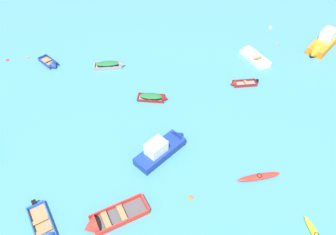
% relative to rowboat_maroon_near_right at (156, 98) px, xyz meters
% --- Properties ---
extents(rowboat_maroon_near_right, '(3.23, 1.90, 1.01)m').
position_rel_rowboat_maroon_near_right_xyz_m(rowboat_maroon_near_right, '(0.00, 0.00, 0.00)').
color(rowboat_maroon_near_right, gray).
rests_on(rowboat_maroon_near_right, ground_plane).
extents(rowboat_red_cluster_outer, '(4.80, 2.68, 1.41)m').
position_rel_rowboat_maroon_near_right_xyz_m(rowboat_red_cluster_outer, '(-5.87, -12.40, -0.02)').
color(rowboat_red_cluster_outer, '#4C4C51').
rests_on(rowboat_red_cluster_outer, ground_plane).
extents(motor_launch_deep_blue_near_left, '(5.10, 4.20, 2.04)m').
position_rel_rowboat_maroon_near_right_xyz_m(motor_launch_deep_blue_near_left, '(-0.59, -6.83, 0.32)').
color(motor_launch_deep_blue_near_left, navy).
rests_on(motor_launch_deep_blue_near_left, ground_plane).
extents(rowboat_grey_far_left, '(3.60, 1.48, 1.09)m').
position_rel_rowboat_maroon_near_right_xyz_m(rowboat_grey_far_left, '(-3.83, 6.53, 0.07)').
color(rowboat_grey_far_left, gray).
rests_on(rowboat_grey_far_left, ground_plane).
extents(rowboat_blue_cluster_inner, '(2.37, 3.81, 1.15)m').
position_rel_rowboat_maroon_near_right_xyz_m(rowboat_blue_cluster_inner, '(-9.70, -12.45, -0.07)').
color(rowboat_blue_cluster_inner, '#99754C').
rests_on(rowboat_blue_cluster_inner, ground_plane).
extents(rowboat_white_far_right, '(2.54, 4.69, 1.44)m').
position_rel_rowboat_maroon_near_right_xyz_m(rowboat_white_far_right, '(12.09, 5.87, 0.01)').
color(rowboat_white_far_right, beige).
rests_on(rowboat_white_far_right, ground_plane).
extents(motor_launch_orange_far_back, '(6.27, 5.41, 2.39)m').
position_rel_rowboat_maroon_near_right_xyz_m(motor_launch_orange_far_back, '(21.27, 5.55, 0.44)').
color(motor_launch_orange_far_back, orange).
rests_on(motor_launch_orange_far_back, ground_plane).
extents(rowboat_maroon_outer_left, '(3.02, 1.15, 0.87)m').
position_rel_rowboat_maroon_near_right_xyz_m(rowboat_maroon_outer_left, '(8.87, 0.65, -0.08)').
color(rowboat_maroon_outer_left, gray).
rests_on(rowboat_maroon_outer_left, ground_plane).
extents(kayak_red_center, '(3.48, 0.57, 0.33)m').
position_rel_rowboat_maroon_near_right_xyz_m(kayak_red_center, '(6.21, -10.89, -0.07)').
color(kayak_red_center, red).
rests_on(kayak_red_center, ground_plane).
extents(kayak_yellow_foreground_center, '(0.50, 2.90, 0.28)m').
position_rel_rowboat_maroon_near_right_xyz_m(kayak_yellow_foreground_center, '(8.05, -16.10, -0.10)').
color(kayak_yellow_foreground_center, yellow).
rests_on(kayak_yellow_foreground_center, ground_plane).
extents(rowboat_deep_blue_midfield_right, '(2.58, 3.12, 1.01)m').
position_rel_rowboat_maroon_near_right_xyz_m(rowboat_deep_blue_midfield_right, '(-10.60, 8.09, -0.06)').
color(rowboat_deep_blue_midfield_right, '#99754C').
rests_on(rowboat_deep_blue_midfield_right, ground_plane).
extents(mooring_buoy_outer_edge, '(0.37, 0.37, 0.37)m').
position_rel_rowboat_maroon_near_right_xyz_m(mooring_buoy_outer_edge, '(-15.80, 10.29, -0.23)').
color(mooring_buoy_outer_edge, red).
rests_on(mooring_buoy_outer_edge, ground_plane).
extents(mooring_buoy_between_boats_right, '(0.35, 0.35, 0.35)m').
position_rel_rowboat_maroon_near_right_xyz_m(mooring_buoy_between_boats_right, '(0.56, -11.59, -0.23)').
color(mooring_buoy_between_boats_right, orange).
rests_on(mooring_buoy_between_boats_right, ground_plane).
extents(mooring_buoy_central, '(0.45, 0.45, 0.45)m').
position_rel_rowboat_maroon_near_right_xyz_m(mooring_buoy_central, '(17.48, 11.71, -0.23)').
color(mooring_buoy_central, silver).
rests_on(mooring_buoy_central, ground_plane).
extents(mooring_buoy_midfield, '(0.30, 0.30, 0.30)m').
position_rel_rowboat_maroon_near_right_xyz_m(mooring_buoy_midfield, '(-13.50, 10.40, -0.23)').
color(mooring_buoy_midfield, orange).
rests_on(mooring_buoy_midfield, ground_plane).
extents(mooring_buoy_between_boats_left, '(0.31, 0.31, 0.31)m').
position_rel_rowboat_maroon_near_right_xyz_m(mooring_buoy_between_boats_left, '(16.57, 7.65, -0.23)').
color(mooring_buoy_between_boats_left, orange).
rests_on(mooring_buoy_between_boats_left, ground_plane).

